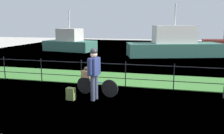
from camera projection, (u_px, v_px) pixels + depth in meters
ground_plane at (113, 105)px, 7.10m from camera, size 60.00×60.00×0.00m
grass_strip at (131, 79)px, 10.25m from camera, size 27.00×2.40×0.03m
harbor_water at (149, 54)px, 19.05m from camera, size 30.00×30.00×0.00m
iron_fence at (126, 73)px, 8.90m from camera, size 18.04×0.04×1.01m
bicycle_main at (96, 86)px, 7.98m from camera, size 1.55×0.35×0.60m
wooden_crate at (87, 74)px, 8.05m from camera, size 0.37×0.32×0.24m
terrier_dog at (88, 68)px, 8.00m from camera, size 0.32×0.19×0.18m
cyclist_person at (94, 69)px, 7.38m from camera, size 0.33×0.53×1.68m
backpack_on_paving at (71, 94)px, 7.51m from camera, size 0.30×0.21×0.40m
moored_boat_mid at (174, 45)px, 17.47m from camera, size 7.23×4.08×3.90m
moored_boat_far at (70, 43)px, 21.02m from camera, size 4.79×2.94×3.59m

